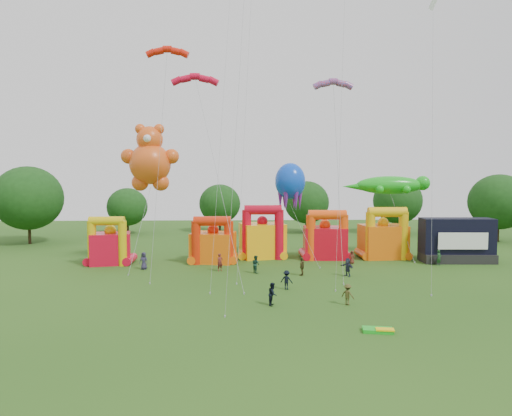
{
  "coord_description": "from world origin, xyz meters",
  "views": [
    {
      "loc": [
        -4.4,
        -28.65,
        10.5
      ],
      "look_at": [
        -2.76,
        18.0,
        7.24
      ],
      "focal_mm": 32.0,
      "sensor_mm": 36.0,
      "label": 1
    }
  ],
  "objects_px": {
    "octopus_kite": "(299,216)",
    "spectator_4": "(302,266)",
    "gecko_kite": "(395,205)",
    "spectator_0": "(144,261)",
    "bouncy_castle_2": "(262,238)",
    "stage_trailer": "(457,241)",
    "bouncy_castle_0": "(110,246)",
    "teddy_bear_kite": "(147,182)"
  },
  "relations": [
    {
      "from": "bouncy_castle_2",
      "to": "stage_trailer",
      "type": "bearing_deg",
      "value": -8.92
    },
    {
      "from": "bouncy_castle_0",
      "to": "spectator_0",
      "type": "distance_m",
      "value": 5.88
    },
    {
      "from": "spectator_0",
      "to": "spectator_4",
      "type": "distance_m",
      "value": 17.81
    },
    {
      "from": "gecko_kite",
      "to": "octopus_kite",
      "type": "xyz_separation_m",
      "value": [
        -12.85,
        -1.86,
        -1.2
      ]
    },
    {
      "from": "bouncy_castle_2",
      "to": "teddy_bear_kite",
      "type": "relative_size",
      "value": 0.41
    },
    {
      "from": "stage_trailer",
      "to": "octopus_kite",
      "type": "distance_m",
      "value": 19.49
    },
    {
      "from": "teddy_bear_kite",
      "to": "octopus_kite",
      "type": "height_order",
      "value": "teddy_bear_kite"
    },
    {
      "from": "stage_trailer",
      "to": "octopus_kite",
      "type": "height_order",
      "value": "octopus_kite"
    },
    {
      "from": "bouncy_castle_2",
      "to": "teddy_bear_kite",
      "type": "bearing_deg",
      "value": -163.14
    },
    {
      "from": "octopus_kite",
      "to": "spectator_0",
      "type": "height_order",
      "value": "octopus_kite"
    },
    {
      "from": "gecko_kite",
      "to": "spectator_4",
      "type": "xyz_separation_m",
      "value": [
        -13.68,
        -11.0,
        -5.8
      ]
    },
    {
      "from": "spectator_4",
      "to": "bouncy_castle_2",
      "type": "bearing_deg",
      "value": -135.55
    },
    {
      "from": "octopus_kite",
      "to": "spectator_4",
      "type": "relative_size",
      "value": 6.27
    },
    {
      "from": "octopus_kite",
      "to": "spectator_0",
      "type": "relative_size",
      "value": 6.27
    },
    {
      "from": "bouncy_castle_0",
      "to": "bouncy_castle_2",
      "type": "xyz_separation_m",
      "value": [
        18.42,
        3.6,
        0.38
      ]
    },
    {
      "from": "bouncy_castle_2",
      "to": "stage_trailer",
      "type": "distance_m",
      "value": 23.93
    },
    {
      "from": "gecko_kite",
      "to": "spectator_0",
      "type": "xyz_separation_m",
      "value": [
        -31.08,
        -7.24,
        -5.8
      ]
    },
    {
      "from": "stage_trailer",
      "to": "teddy_bear_kite",
      "type": "relative_size",
      "value": 0.52
    },
    {
      "from": "teddy_bear_kite",
      "to": "bouncy_castle_2",
      "type": "bearing_deg",
      "value": 16.86
    },
    {
      "from": "octopus_kite",
      "to": "spectator_4",
      "type": "distance_m",
      "value": 10.26
    },
    {
      "from": "spectator_4",
      "to": "gecko_kite",
      "type": "bearing_deg",
      "value": 154.33
    },
    {
      "from": "bouncy_castle_0",
      "to": "spectator_0",
      "type": "xyz_separation_m",
      "value": [
        4.68,
        -3.34,
        -1.24
      ]
    },
    {
      "from": "stage_trailer",
      "to": "octopus_kite",
      "type": "bearing_deg",
      "value": 173.59
    },
    {
      "from": "spectator_4",
      "to": "bouncy_castle_0",
      "type": "bearing_deg",
      "value": -82.3
    },
    {
      "from": "stage_trailer",
      "to": "gecko_kite",
      "type": "bearing_deg",
      "value": 147.46
    },
    {
      "from": "stage_trailer",
      "to": "spectator_0",
      "type": "height_order",
      "value": "stage_trailer"
    },
    {
      "from": "octopus_kite",
      "to": "spectator_4",
      "type": "xyz_separation_m",
      "value": [
        -0.82,
        -9.14,
        -4.6
      ]
    },
    {
      "from": "bouncy_castle_0",
      "to": "bouncy_castle_2",
      "type": "height_order",
      "value": "bouncy_castle_2"
    },
    {
      "from": "bouncy_castle_2",
      "to": "stage_trailer",
      "type": "xyz_separation_m",
      "value": [
        23.64,
        -3.71,
        0.0
      ]
    },
    {
      "from": "bouncy_castle_2",
      "to": "spectator_4",
      "type": "height_order",
      "value": "bouncy_castle_2"
    },
    {
      "from": "bouncy_castle_0",
      "to": "octopus_kite",
      "type": "distance_m",
      "value": 23.24
    },
    {
      "from": "gecko_kite",
      "to": "spectator_0",
      "type": "bearing_deg",
      "value": -166.88
    },
    {
      "from": "gecko_kite",
      "to": "octopus_kite",
      "type": "height_order",
      "value": "octopus_kite"
    },
    {
      "from": "bouncy_castle_0",
      "to": "octopus_kite",
      "type": "bearing_deg",
      "value": 5.09
    },
    {
      "from": "bouncy_castle_2",
      "to": "gecko_kite",
      "type": "distance_m",
      "value": 17.84
    },
    {
      "from": "bouncy_castle_0",
      "to": "spectator_0",
      "type": "height_order",
      "value": "bouncy_castle_0"
    },
    {
      "from": "stage_trailer",
      "to": "spectator_4",
      "type": "relative_size",
      "value": 4.42
    },
    {
      "from": "octopus_kite",
      "to": "stage_trailer",
      "type": "bearing_deg",
      "value": -6.41
    },
    {
      "from": "bouncy_castle_2",
      "to": "spectator_4",
      "type": "distance_m",
      "value": 11.43
    },
    {
      "from": "teddy_bear_kite",
      "to": "spectator_0",
      "type": "xyz_separation_m",
      "value": [
        0.06,
        -2.76,
        -8.83
      ]
    },
    {
      "from": "spectator_0",
      "to": "spectator_4",
      "type": "height_order",
      "value": "same"
    },
    {
      "from": "octopus_kite",
      "to": "bouncy_castle_0",
      "type": "bearing_deg",
      "value": -174.91
    }
  ]
}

